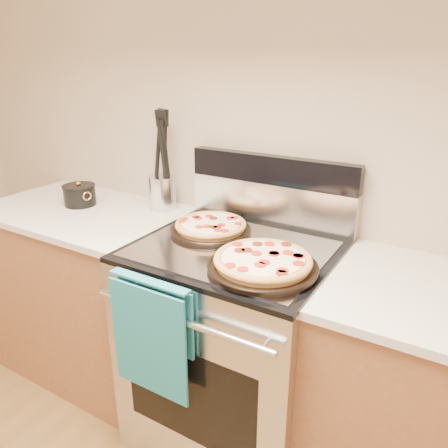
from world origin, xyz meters
The scene contains 15 objects.
wall_back centered at (0.00, 2.00, 1.35)m, with size 4.00×4.00×0.00m, color tan.
range_body centered at (0.00, 1.65, 0.45)m, with size 0.76×0.68×0.90m, color #B7B7BC.
oven_window centered at (0.00, 1.31, 0.45)m, with size 0.56×0.01×0.40m, color black.
cooktop centered at (0.00, 1.65, 0.91)m, with size 0.76×0.68×0.02m, color black.
backsplash_lower centered at (0.00, 1.96, 1.01)m, with size 0.76×0.06×0.18m, color silver.
backsplash_upper centered at (0.00, 1.96, 1.16)m, with size 0.76×0.06×0.12m, color black.
oven_handle centered at (0.00, 1.27, 0.80)m, with size 0.03×0.03×0.70m, color silver.
dish_towel centered at (-0.12, 1.27, 0.70)m, with size 0.32×0.05×0.42m, color #1C608F, non-canonical shape.
foil_sheet centered at (0.00, 1.62, 0.92)m, with size 0.70×0.55×0.01m, color gray.
cabinet_left centered at (-0.88, 1.68, 0.44)m, with size 1.00×0.62×0.88m, color brown.
countertop_left centered at (-0.88, 1.68, 0.90)m, with size 1.02×0.64×0.03m, color beige.
pepperoni_pizza_back centered at (-0.16, 1.72, 0.95)m, with size 0.33×0.33×0.04m, color #B27236, non-canonical shape.
pepperoni_pizza_front centered at (0.18, 1.52, 0.95)m, with size 0.38×0.38×0.05m, color #B27236, non-canonical shape.
utensil_crock centered at (-0.55, 1.89, 0.99)m, with size 0.13×0.13×0.16m, color silver.
saucepan centered at (-0.94, 1.72, 0.96)m, with size 0.15×0.15×0.09m, color black.
Camera 1 is at (0.76, 0.30, 1.61)m, focal length 35.00 mm.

